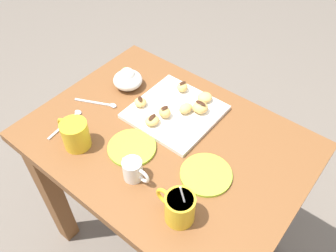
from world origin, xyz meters
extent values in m
plane|color=#665B51|center=(0.00, 0.00, 0.00)|extent=(8.00, 8.00, 0.00)
cube|color=brown|center=(0.00, 0.00, 0.73)|extent=(0.92, 0.68, 0.04)
cube|color=brown|center=(-0.40, -0.28, 0.36)|extent=(0.07, 0.07, 0.72)
cube|color=brown|center=(0.40, -0.28, 0.36)|extent=(0.07, 0.07, 0.72)
cube|color=brown|center=(0.40, 0.28, 0.36)|extent=(0.07, 0.07, 0.72)
cube|color=silver|center=(0.05, -0.11, 0.76)|extent=(0.29, 0.29, 0.02)
cylinder|color=gold|center=(-0.21, 0.20, 0.80)|extent=(0.08, 0.08, 0.10)
torus|color=gold|center=(-0.16, 0.20, 0.81)|extent=(0.06, 0.01, 0.06)
cylinder|color=#331E11|center=(-0.21, 0.20, 0.84)|extent=(0.07, 0.07, 0.01)
cylinder|color=silver|center=(-0.23, 0.20, 0.84)|extent=(0.04, 0.01, 0.12)
cylinder|color=gold|center=(0.21, 0.20, 0.80)|extent=(0.09, 0.09, 0.10)
torus|color=gold|center=(0.27, 0.20, 0.81)|extent=(0.06, 0.01, 0.06)
cylinder|color=#331E11|center=(0.21, 0.20, 0.84)|extent=(0.08, 0.08, 0.01)
cylinder|color=silver|center=(-0.02, 0.18, 0.79)|extent=(0.06, 0.06, 0.07)
cone|color=silver|center=(0.01, 0.18, 0.81)|extent=(0.02, 0.02, 0.02)
torus|color=silver|center=(-0.06, 0.18, 0.79)|extent=(0.05, 0.01, 0.05)
cylinder|color=white|center=(-0.02, 0.18, 0.82)|extent=(0.05, 0.05, 0.01)
ellipsoid|color=silver|center=(0.29, -0.12, 0.78)|extent=(0.11, 0.11, 0.06)
sphere|color=silver|center=(0.29, -0.12, 0.80)|extent=(0.06, 0.06, 0.06)
ellipsoid|color=green|center=(0.30, -0.12, 0.82)|extent=(0.03, 0.03, 0.02)
cylinder|color=#9EC633|center=(-0.19, 0.04, 0.76)|extent=(0.16, 0.16, 0.01)
cylinder|color=#9EC633|center=(0.06, 0.11, 0.76)|extent=(0.16, 0.16, 0.01)
cube|color=silver|center=(0.32, 0.03, 0.76)|extent=(0.14, 0.07, 0.00)
ellipsoid|color=silver|center=(0.25, 0.00, 0.76)|extent=(0.03, 0.02, 0.01)
cube|color=silver|center=(0.32, 0.18, 0.76)|extent=(0.03, 0.15, 0.00)
ellipsoid|color=silver|center=(0.33, 0.10, 0.76)|extent=(0.03, 0.02, 0.01)
ellipsoid|color=#E5B260|center=(0.10, -0.21, 0.79)|extent=(0.05, 0.05, 0.04)
ellipsoid|color=#381E11|center=(0.10, -0.21, 0.81)|extent=(0.02, 0.03, 0.00)
ellipsoid|color=#E5B260|center=(0.07, -0.01, 0.78)|extent=(0.06, 0.06, 0.03)
ellipsoid|color=#381E11|center=(0.07, -0.01, 0.80)|extent=(0.02, 0.04, 0.00)
ellipsoid|color=#E5B260|center=(-0.02, -0.16, 0.79)|extent=(0.07, 0.07, 0.04)
ellipsoid|color=#381E11|center=(-0.02, -0.16, 0.81)|extent=(0.04, 0.02, 0.00)
ellipsoid|color=#E5B260|center=(0.00, -0.22, 0.78)|extent=(0.07, 0.07, 0.03)
ellipsoid|color=#E5B260|center=(0.06, -0.07, 0.79)|extent=(0.05, 0.05, 0.04)
ellipsoid|color=#381E11|center=(0.06, -0.07, 0.81)|extent=(0.02, 0.03, 0.00)
ellipsoid|color=#E5B260|center=(0.02, -0.13, 0.79)|extent=(0.05, 0.06, 0.03)
ellipsoid|color=#E5B260|center=(0.16, -0.05, 0.78)|extent=(0.06, 0.06, 0.03)
ellipsoid|color=#381E11|center=(0.16, -0.05, 0.80)|extent=(0.03, 0.03, 0.00)
camera|label=1|loc=(-0.48, 0.59, 1.63)|focal=36.93mm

